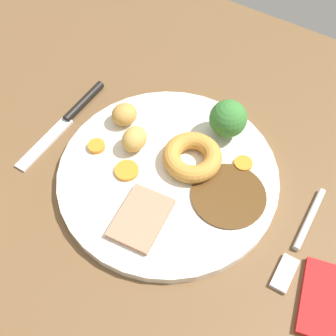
{
  "coord_description": "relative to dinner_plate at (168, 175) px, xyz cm",
  "views": [
    {
      "loc": [
        -15.07,
        24.16,
        52.9
      ],
      "look_at": [
        1.85,
        -2.81,
        6.0
      ],
      "focal_mm": 46.64,
      "sensor_mm": 36.0,
      "label": 1
    }
  ],
  "objects": [
    {
      "name": "dining_table",
      "position": [
        -1.85,
        2.81,
        -2.5
      ],
      "size": [
        120.0,
        84.0,
        3.6
      ],
      "primitive_type": "cube",
      "color": "brown",
      "rests_on": "ground"
    },
    {
      "name": "dinner_plate",
      "position": [
        0.0,
        0.0,
        0.0
      ],
      "size": [
        29.3,
        29.3,
        1.4
      ],
      "primitive_type": "cylinder",
      "color": "silver",
      "rests_on": "dining_table"
    },
    {
      "name": "gravy_pool",
      "position": [
        -8.44,
        -1.01,
        0.85
      ],
      "size": [
        9.63,
        9.63,
        0.3
      ],
      "primitive_type": "cylinder",
      "color": "#563819",
      "rests_on": "dinner_plate"
    },
    {
      "name": "meat_slice_main",
      "position": [
        -0.92,
        7.68,
        1.1
      ],
      "size": [
        6.5,
        8.54,
        0.8
      ],
      "primitive_type": "cube",
      "rotation": [
        0.0,
        0.0,
        4.82
      ],
      "color": "tan",
      "rests_on": "dinner_plate"
    },
    {
      "name": "yorkshire_pudding",
      "position": [
        -1.81,
        -3.07,
        1.9
      ],
      "size": [
        7.9,
        7.9,
        2.39
      ],
      "primitive_type": "torus",
      "color": "#C68938",
      "rests_on": "dinner_plate"
    },
    {
      "name": "roast_potato_left",
      "position": [
        9.86,
        -4.16,
        2.19
      ],
      "size": [
        4.38,
        4.56,
        2.99
      ],
      "primitive_type": "ellipsoid",
      "rotation": [
        0.0,
        0.0,
        1.25
      ],
      "color": "#BC8C42",
      "rests_on": "dinner_plate"
    },
    {
      "name": "roast_potato_right",
      "position": [
        6.09,
        -1.2,
        2.35
      ],
      "size": [
        3.33,
        4.04,
        3.3
      ],
      "primitive_type": "ellipsoid",
      "rotation": [
        0.0,
        0.0,
        4.75
      ],
      "color": "tan",
      "rests_on": "dinner_plate"
    },
    {
      "name": "carrot_coin_front",
      "position": [
        10.45,
        1.74,
        1.03
      ],
      "size": [
        2.36,
        2.36,
        0.67
      ],
      "primitive_type": "cylinder",
      "color": "orange",
      "rests_on": "dinner_plate"
    },
    {
      "name": "carrot_coin_back",
      "position": [
        4.67,
        3.17,
        0.95
      ],
      "size": [
        3.19,
        3.19,
        0.5
      ],
      "primitive_type": "cylinder",
      "color": "orange",
      "rests_on": "dinner_plate"
    },
    {
      "name": "carrot_coin_side",
      "position": [
        -7.84,
        -6.38,
        0.96
      ],
      "size": [
        2.44,
        2.44,
        0.51
      ],
      "primitive_type": "cylinder",
      "color": "orange",
      "rests_on": "dinner_plate"
    },
    {
      "name": "broccoli_floret",
      "position": [
        -3.37,
        -9.87,
        3.83
      ],
      "size": [
        5.15,
        5.15,
        5.74
      ],
      "color": "#8CB766",
      "rests_on": "dinner_plate"
    },
    {
      "name": "fork",
      "position": [
        -18.56,
        -0.68,
        -0.31
      ],
      "size": [
        2.12,
        15.28,
        0.9
      ],
      "rotation": [
        0.0,
        0.0,
        1.6
      ],
      "color": "silver",
      "rests_on": "dining_table"
    },
    {
      "name": "knife",
      "position": [
        17.87,
        -1.3,
        -0.25
      ],
      "size": [
        1.7,
        18.5,
        1.2
      ],
      "rotation": [
        0.0,
        0.0,
        1.57
      ],
      "color": "black",
      "rests_on": "dining_table"
    }
  ]
}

